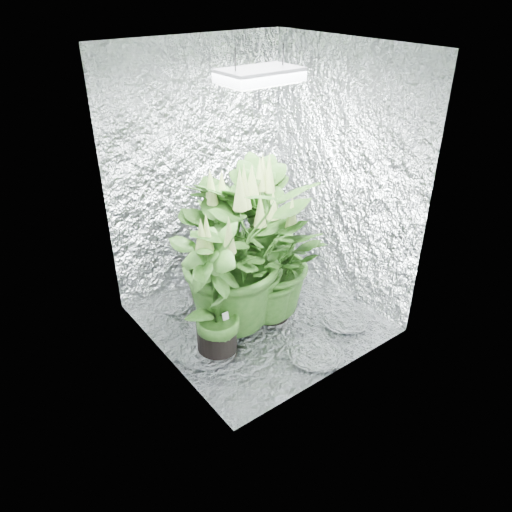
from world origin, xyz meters
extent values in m
plane|color=white|center=(0.00, 0.00, 0.00)|extent=(1.60, 1.60, 0.00)
cube|color=white|center=(0.00, 0.80, 1.00)|extent=(1.60, 0.02, 2.00)
cube|color=white|center=(0.00, -0.80, 1.00)|extent=(1.60, 0.02, 2.00)
cube|color=white|center=(-0.80, 0.00, 1.00)|extent=(0.02, 1.60, 2.00)
cube|color=white|center=(0.80, 0.00, 1.00)|extent=(0.02, 1.60, 2.00)
cube|color=white|center=(0.00, 0.00, 2.00)|extent=(1.60, 1.60, 0.01)
cube|color=gray|center=(0.00, 0.00, 1.83)|extent=(0.50, 0.30, 0.08)
cube|color=white|center=(0.00, 0.00, 1.79)|extent=(0.46, 0.26, 0.01)
cylinder|color=black|center=(-0.18, 0.00, 1.94)|extent=(0.01, 0.01, 0.13)
cylinder|color=black|center=(0.18, 0.00, 1.94)|extent=(0.01, 0.01, 0.13)
cylinder|color=black|center=(-0.16, 0.08, 0.14)|extent=(0.31, 0.31, 0.27)
cylinder|color=#442E18|center=(-0.16, 0.08, 0.26)|extent=(0.28, 0.28, 0.03)
imported|color=#1A4611|center=(-0.16, 0.08, 0.63)|extent=(1.23, 1.23, 1.19)
cone|color=olive|center=(-0.16, 0.08, 1.15)|extent=(0.10, 0.10, 0.27)
cylinder|color=black|center=(-0.03, 0.56, 0.11)|extent=(0.25, 0.25, 0.22)
cylinder|color=#442E18|center=(-0.03, 0.56, 0.21)|extent=(0.23, 0.23, 0.03)
imported|color=#1A4611|center=(-0.03, 0.56, 0.41)|extent=(0.57, 0.57, 0.78)
cone|color=olive|center=(-0.03, 0.56, 0.75)|extent=(0.08, 0.08, 0.22)
cylinder|color=black|center=(0.25, 0.32, 0.13)|extent=(0.30, 0.30, 0.27)
cylinder|color=#442E18|center=(0.25, 0.32, 0.25)|extent=(0.27, 0.27, 0.03)
imported|color=#1A4611|center=(0.25, 0.32, 0.59)|extent=(0.71, 0.71, 1.11)
cone|color=olive|center=(0.25, 0.32, 1.08)|extent=(0.10, 0.10, 0.27)
cylinder|color=black|center=(-0.07, 0.33, 0.13)|extent=(0.28, 0.28, 0.25)
cylinder|color=#442E18|center=(-0.07, 0.33, 0.24)|extent=(0.26, 0.26, 0.03)
imported|color=#1A4611|center=(-0.07, 0.33, 0.56)|extent=(0.79, 0.79, 1.05)
cone|color=olive|center=(-0.07, 0.33, 1.02)|extent=(0.09, 0.09, 0.25)
cylinder|color=black|center=(0.10, -0.03, 0.13)|extent=(0.30, 0.30, 0.27)
cylinder|color=#442E18|center=(0.10, -0.03, 0.25)|extent=(0.27, 0.27, 0.03)
imported|color=#1A4611|center=(0.10, -0.03, 0.50)|extent=(1.09, 1.09, 0.94)
cone|color=olive|center=(0.10, -0.03, 0.91)|extent=(0.10, 0.10, 0.27)
cylinder|color=black|center=(-0.49, -0.15, 0.13)|extent=(0.28, 0.28, 0.25)
cylinder|color=#442E18|center=(-0.49, -0.15, 0.24)|extent=(0.26, 0.26, 0.03)
imported|color=#1A4611|center=(-0.49, -0.15, 0.52)|extent=(0.60, 0.60, 0.98)
cone|color=olive|center=(-0.49, -0.15, 0.95)|extent=(0.09, 0.09, 0.25)
cylinder|color=black|center=(0.63, 0.62, 0.04)|extent=(0.14, 0.14, 0.08)
cylinder|color=black|center=(0.63, 0.62, 0.20)|extent=(0.13, 0.13, 0.10)
cylinder|color=#4C4C51|center=(0.58, 0.60, 0.20)|extent=(0.12, 0.28, 0.30)
torus|color=#4C4C51|center=(0.58, 0.60, 0.20)|extent=(0.13, 0.29, 0.31)
cube|color=white|center=(-0.43, -0.18, 0.30)|extent=(0.05, 0.02, 0.08)
camera|label=1|loc=(-1.93, -2.52, 2.38)|focal=35.00mm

